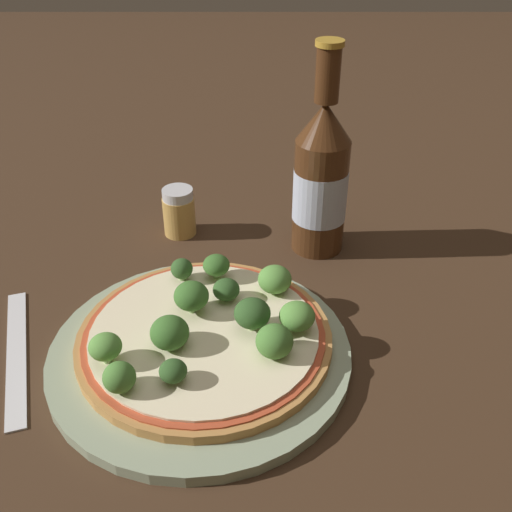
{
  "coord_description": "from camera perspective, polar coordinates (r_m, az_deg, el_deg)",
  "views": [
    {
      "loc": [
        0.06,
        -0.45,
        0.4
      ],
      "look_at": [
        0.06,
        0.06,
        0.06
      ],
      "focal_mm": 42.0,
      "sensor_mm": 36.0,
      "label": 1
    }
  ],
  "objects": [
    {
      "name": "beer_bottle",
      "position": [
        0.7,
        6.17,
        7.35
      ],
      "size": [
        0.06,
        0.06,
        0.25
      ],
      "color": "#472814",
      "rests_on": "ground_plane"
    },
    {
      "name": "broccoli_floret_1",
      "position": [
        0.52,
        -7.93,
        -10.82
      ],
      "size": [
        0.02,
        0.02,
        0.02
      ],
      "color": "#7A9E5B",
      "rests_on": "pizza"
    },
    {
      "name": "broccoli_floret_11",
      "position": [
        0.54,
        1.74,
        -8.12
      ],
      "size": [
        0.03,
        0.03,
        0.03
      ],
      "color": "#7A9E5B",
      "rests_on": "pizza"
    },
    {
      "name": "broccoli_floret_7",
      "position": [
        0.56,
        -0.39,
        -5.49
      ],
      "size": [
        0.03,
        0.03,
        0.03
      ],
      "color": "#7A9E5B",
      "rests_on": "pizza"
    },
    {
      "name": "broccoli_floret_3",
      "position": [
        0.63,
        -3.83,
        -0.89
      ],
      "size": [
        0.03,
        0.03,
        0.03
      ],
      "color": "#7A9E5B",
      "rests_on": "pizza"
    },
    {
      "name": "broccoli_floret_2",
      "position": [
        0.55,
        -8.25,
        -7.24
      ],
      "size": [
        0.04,
        0.04,
        0.03
      ],
      "color": "#7A9E5B",
      "rests_on": "pizza"
    },
    {
      "name": "broccoli_floret_9",
      "position": [
        0.63,
        -7.11,
        -1.23
      ],
      "size": [
        0.02,
        0.02,
        0.02
      ],
      "color": "#7A9E5B",
      "rests_on": "pizza"
    },
    {
      "name": "broccoli_floret_8",
      "position": [
        0.59,
        -6.39,
        -3.82
      ],
      "size": [
        0.03,
        0.03,
        0.03
      ],
      "color": "#7A9E5B",
      "rests_on": "pizza"
    },
    {
      "name": "ground_plane",
      "position": [
        0.61,
        -6.03,
        -7.71
      ],
      "size": [
        3.0,
        3.0,
        0.0
      ],
      "primitive_type": "plane",
      "color": "#3D2819"
    },
    {
      "name": "broccoli_floret_10",
      "position": [
        0.61,
        1.77,
        -2.24
      ],
      "size": [
        0.03,
        0.03,
        0.03
      ],
      "color": "#7A9E5B",
      "rests_on": "pizza"
    },
    {
      "name": "broccoli_floret_6",
      "position": [
        0.56,
        3.91,
        -5.74
      ],
      "size": [
        0.03,
        0.03,
        0.03
      ],
      "color": "#7A9E5B",
      "rests_on": "pizza"
    },
    {
      "name": "pepper_shaker",
      "position": [
        0.76,
        -7.38,
        4.18
      ],
      "size": [
        0.04,
        0.04,
        0.06
      ],
      "color": "tan",
      "rests_on": "ground_plane"
    },
    {
      "name": "broccoli_floret_0",
      "position": [
        0.55,
        -14.19,
        -8.4
      ],
      "size": [
        0.03,
        0.03,
        0.03
      ],
      "color": "#7A9E5B",
      "rests_on": "pizza"
    },
    {
      "name": "broccoli_floret_5",
      "position": [
        0.6,
        -2.88,
        -3.22
      ],
      "size": [
        0.03,
        0.03,
        0.02
      ],
      "color": "#7A9E5B",
      "rests_on": "pizza"
    },
    {
      "name": "pizza",
      "position": [
        0.58,
        -4.96,
        -7.65
      ],
      "size": [
        0.24,
        0.24,
        0.01
      ],
      "color": "#B77F42",
      "rests_on": "plate"
    },
    {
      "name": "broccoli_floret_4",
      "position": [
        0.52,
        -12.92,
        -11.21
      ],
      "size": [
        0.03,
        0.03,
        0.03
      ],
      "color": "#7A9E5B",
      "rests_on": "pizza"
    },
    {
      "name": "plate",
      "position": [
        0.58,
        -5.36,
        -9.12
      ],
      "size": [
        0.29,
        0.29,
        0.01
      ],
      "color": "#93A384",
      "rests_on": "ground_plane"
    },
    {
      "name": "fork",
      "position": [
        0.63,
        -21.9,
        -8.57
      ],
      "size": [
        0.08,
        0.19,
        0.0
      ],
      "rotation": [
        0.0,
        0.0,
        1.89
      ],
      "color": "silver",
      "rests_on": "ground_plane"
    }
  ]
}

